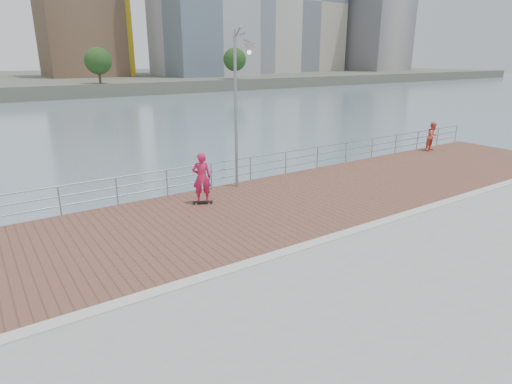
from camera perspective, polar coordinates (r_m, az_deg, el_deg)
water at (r=13.85m, az=4.82°, el=-15.27°), size 400.00×400.00×0.00m
seawall at (r=10.64m, az=23.41°, el=-21.80°), size 40.00×24.00×2.00m
brick_lane at (r=15.59m, az=-3.30°, el=-3.04°), size 40.00×6.80×0.02m
curb at (r=12.86m, az=5.05°, el=-7.65°), size 40.00×0.40×0.06m
guardrail at (r=18.25m, az=-8.85°, el=2.13°), size 39.06×0.06×1.13m
street_lamp at (r=17.75m, az=-1.96°, el=14.36°), size 0.46×1.34×6.32m
skateboard at (r=16.79m, az=-7.12°, el=-1.33°), size 0.79×0.51×0.09m
skateboarder at (r=16.49m, az=-7.25°, el=1.93°), size 0.84×0.72×1.95m
bystander at (r=28.08m, az=22.49°, el=6.85°), size 0.87×0.69×1.74m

